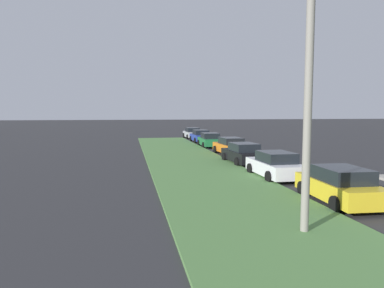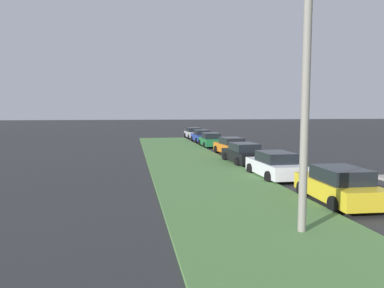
{
  "view_description": "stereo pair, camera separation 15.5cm",
  "coord_description": "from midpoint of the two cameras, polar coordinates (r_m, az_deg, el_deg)",
  "views": [
    {
      "loc": [
        -7.4,
        10.39,
        3.67
      ],
      "look_at": [
        14.75,
        6.42,
        1.59
      ],
      "focal_mm": 33.05,
      "sensor_mm": 36.0,
      "label": 1
    },
    {
      "loc": [
        -7.42,
        10.24,
        3.67
      ],
      "look_at": [
        14.75,
        6.42,
        1.59
      ],
      "focal_mm": 33.05,
      "sensor_mm": 36.0,
      "label": 2
    }
  ],
  "objects": [
    {
      "name": "parked_car_yellow",
      "position": [
        15.33,
        22.85,
        -6.24
      ],
      "size": [
        4.38,
        2.17,
        1.47
      ],
      "rotation": [
        0.0,
        0.0,
        -0.05
      ],
      "color": "gold",
      "rests_on": "ground"
    },
    {
      "name": "parked_car_silver",
      "position": [
        48.08,
        0.34,
        1.77
      ],
      "size": [
        4.35,
        2.11,
        1.47
      ],
      "rotation": [
        0.0,
        0.0,
        0.03
      ],
      "color": "#B2B5BA",
      "rests_on": "ground"
    },
    {
      "name": "streetlight",
      "position": [
        10.91,
        20.03,
        8.75
      ],
      "size": [
        0.56,
        2.87,
        7.5
      ],
      "color": "gray",
      "rests_on": "ground"
    },
    {
      "name": "grass_median",
      "position": [
        18.26,
        3.58,
        -6.12
      ],
      "size": [
        60.0,
        6.0,
        0.12
      ],
      "primitive_type": "cube",
      "color": "#517F42",
      "rests_on": "ground"
    },
    {
      "name": "parked_car_black",
      "position": [
        24.99,
        8.45,
        -1.56
      ],
      "size": [
        4.39,
        2.19,
        1.47
      ],
      "rotation": [
        0.0,
        0.0,
        0.05
      ],
      "color": "black",
      "rests_on": "ground"
    },
    {
      "name": "parked_car_white",
      "position": [
        19.96,
        13.41,
        -3.36
      ],
      "size": [
        4.33,
        2.07,
        1.47
      ],
      "rotation": [
        0.0,
        0.0,
        0.02
      ],
      "color": "silver",
      "rests_on": "ground"
    },
    {
      "name": "parked_car_green",
      "position": [
        36.48,
        3.15,
        0.64
      ],
      "size": [
        4.34,
        2.09,
        1.47
      ],
      "rotation": [
        0.0,
        0.0,
        -0.02
      ],
      "color": "#1E6B38",
      "rests_on": "ground"
    },
    {
      "name": "parked_car_orange",
      "position": [
        30.16,
        6.46,
        -0.36
      ],
      "size": [
        4.4,
        2.21,
        1.47
      ],
      "rotation": [
        0.0,
        0.0,
        0.06
      ],
      "color": "orange",
      "rests_on": "ground"
    },
    {
      "name": "parked_car_blue",
      "position": [
        42.15,
        1.67,
        1.27
      ],
      "size": [
        4.33,
        2.07,
        1.47
      ],
      "rotation": [
        0.0,
        0.0,
        0.01
      ],
      "color": "#23389E",
      "rests_on": "ground"
    }
  ]
}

